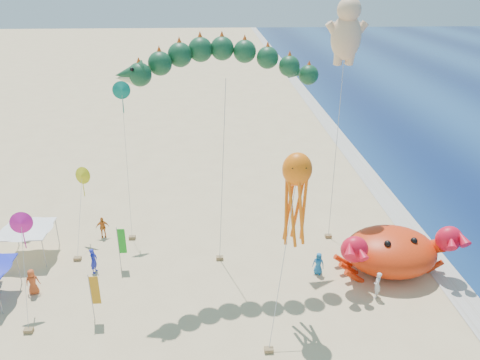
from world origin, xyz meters
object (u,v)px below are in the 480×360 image
octopus_kite (296,193)px  canopy_white (26,227)px  crab_inflatable (391,250)px  cherub_kite (347,29)px  dragon_kite (223,69)px

octopus_kite → canopy_white: size_ratio=2.84×
crab_inflatable → octopus_kite: octopus_kite is taller
cherub_kite → canopy_white: size_ratio=4.91×
canopy_white → dragon_kite: bearing=-5.4°
dragon_kite → canopy_white: (-14.11, 1.34, -11.21)m
cherub_kite → canopy_white: 26.53m
crab_inflatable → canopy_white: bearing=172.6°
cherub_kite → octopus_kite: cherub_kite is taller
cherub_kite → canopy_white: (-22.88, -3.61, -12.93)m
octopus_kite → canopy_white: octopus_kite is taller
crab_inflatable → canopy_white: size_ratio=2.35×
crab_inflatable → octopus_kite: (-7.48, -3.56, 6.26)m
dragon_kite → cherub_kite: (8.78, 4.95, 1.72)m
octopus_kite → crab_inflatable: bearing=25.5°
dragon_kite → canopy_white: size_ratio=4.18×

